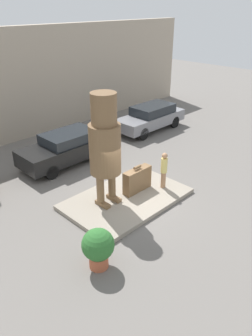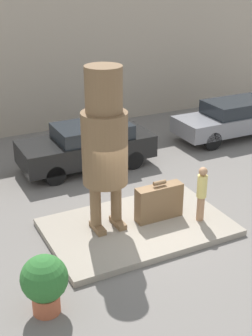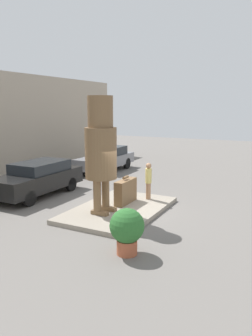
{
  "view_description": "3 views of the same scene",
  "coord_description": "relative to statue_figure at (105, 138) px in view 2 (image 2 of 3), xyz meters",
  "views": [
    {
      "loc": [
        -7.83,
        -7.73,
        7.07
      ],
      "look_at": [
        -0.19,
        -0.16,
        1.58
      ],
      "focal_mm": 35.0,
      "sensor_mm": 36.0,
      "label": 1
    },
    {
      "loc": [
        -5.11,
        -9.47,
        6.6
      ],
      "look_at": [
        -0.45,
        -0.18,
        1.98
      ],
      "focal_mm": 50.0,
      "sensor_mm": 36.0,
      "label": 2
    },
    {
      "loc": [
        -10.72,
        -5.83,
        4.04
      ],
      "look_at": [
        0.14,
        -0.23,
        1.73
      ],
      "focal_mm": 35.0,
      "sensor_mm": 36.0,
      "label": 3
    }
  ],
  "objects": [
    {
      "name": "ground_plane",
      "position": [
        0.78,
        -0.31,
        -2.65
      ],
      "size": [
        60.0,
        60.0,
        0.0
      ],
      "primitive_type": "plane",
      "color": "slate"
    },
    {
      "name": "pedestal",
      "position": [
        0.78,
        -0.31,
        -2.56
      ],
      "size": [
        4.81,
        3.07,
        0.17
      ],
      "color": "gray",
      "rests_on": "ground_plane"
    },
    {
      "name": "statue_figure",
      "position": [
        0.0,
        0.0,
        0.0
      ],
      "size": [
        1.15,
        1.15,
        4.24
      ],
      "color": "brown",
      "rests_on": "pedestal"
    },
    {
      "name": "giant_suitcase",
      "position": [
        1.45,
        -0.25,
        -1.99
      ],
      "size": [
        1.31,
        0.37,
        1.12
      ],
      "color": "brown",
      "rests_on": "pedestal"
    },
    {
      "name": "building_backdrop",
      "position": [
        0.78,
        8.73,
        0.34
      ],
      "size": [
        28.0,
        0.6,
        5.97
      ],
      "color": "tan",
      "rests_on": "ground_plane"
    },
    {
      "name": "planter_pot",
      "position": [
        -2.38,
        -2.27,
        -1.9
      ],
      "size": [
        0.97,
        0.97,
        1.31
      ],
      "color": "#AD5638",
      "rests_on": "ground_plane"
    },
    {
      "name": "parked_car_black",
      "position": [
        1.19,
        4.12,
        -1.82
      ],
      "size": [
        4.57,
        1.82,
        1.55
      ],
      "rotation": [
        0.0,
        0.0,
        3.14
      ],
      "color": "black",
      "rests_on": "ground_plane"
    },
    {
      "name": "tourist",
      "position": [
        2.4,
        -0.84,
        -1.63
      ],
      "size": [
        0.26,
        0.26,
        1.55
      ],
      "color": "#A87A56",
      "rests_on": "pedestal"
    },
    {
      "name": "parked_car_grey",
      "position": [
        7.54,
        4.31,
        -1.83
      ],
      "size": [
        4.68,
        1.76,
        1.52
      ],
      "rotation": [
        0.0,
        0.0,
        3.14
      ],
      "color": "gray",
      "rests_on": "ground_plane"
    }
  ]
}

